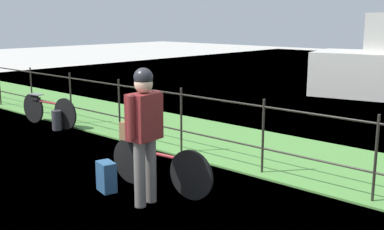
% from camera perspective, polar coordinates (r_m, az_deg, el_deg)
% --- Properties ---
extents(ground_plane, '(60.00, 60.00, 0.00)m').
position_cam_1_polar(ground_plane, '(5.99, -11.09, -10.58)').
color(ground_plane, beige).
extents(grass_strip, '(27.00, 2.40, 0.03)m').
position_cam_1_polar(grass_strip, '(8.27, 7.72, -4.11)').
color(grass_strip, '#569342').
rests_on(grass_strip, ground).
extents(iron_fence, '(18.04, 0.04, 1.12)m').
position_cam_1_polar(iron_fence, '(7.33, 3.31, -0.97)').
color(iron_fence, '#28231E').
rests_on(iron_fence, ground).
extents(bicycle_main, '(1.66, 0.25, 0.64)m').
position_cam_1_polar(bicycle_main, '(6.24, -4.06, -6.16)').
color(bicycle_main, black).
rests_on(bicycle_main, ground).
extents(wooden_crate, '(0.41, 0.34, 0.24)m').
position_cam_1_polar(wooden_crate, '(6.37, -6.68, -1.90)').
color(wooden_crate, brown).
rests_on(wooden_crate, bicycle_main).
extents(terrier_dog, '(0.32, 0.17, 0.18)m').
position_cam_1_polar(terrier_dog, '(6.31, -6.55, -0.19)').
color(terrier_dog, tan).
rests_on(terrier_dog, wooden_crate).
extents(cyclist_person, '(0.30, 0.54, 1.68)m').
position_cam_1_polar(cyclist_person, '(5.63, -5.80, -1.16)').
color(cyclist_person, slate).
rests_on(cyclist_person, ground).
extents(backpack_on_paving, '(0.31, 0.24, 0.40)m').
position_cam_1_polar(backpack_on_paving, '(6.34, -10.34, -7.36)').
color(backpack_on_paving, '#28517A').
rests_on(backpack_on_paving, ground).
extents(mooring_bollard, '(0.20, 0.20, 0.41)m').
position_cam_1_polar(mooring_bollard, '(9.99, -16.07, -0.62)').
color(mooring_bollard, '#38383D').
rests_on(mooring_bollard, ground).
extents(bicycle_parked, '(1.72, 0.26, 0.65)m').
position_cam_1_polar(bicycle_parked, '(10.42, -17.04, 0.60)').
color(bicycle_parked, black).
rests_on(bicycle_parked, ground).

